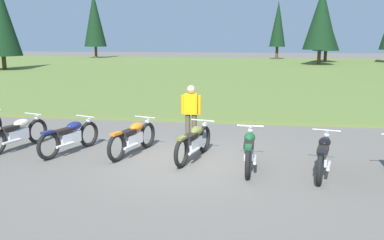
% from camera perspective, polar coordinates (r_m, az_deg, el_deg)
% --- Properties ---
extents(ground_plane, '(140.00, 140.00, 0.00)m').
position_cam_1_polar(ground_plane, '(9.86, -0.52, -5.82)').
color(ground_plane, '#605B54').
extents(grass_moorland, '(80.00, 44.00, 0.10)m').
position_cam_1_polar(grass_moorland, '(35.95, 6.14, 6.89)').
color(grass_moorland, '#5B7033').
rests_on(grass_moorland, ground).
extents(forest_treeline, '(45.34, 28.32, 8.94)m').
position_cam_1_polar(forest_treeline, '(44.05, 16.51, 12.89)').
color(forest_treeline, '#47331E').
rests_on(forest_treeline, ground).
extents(motorcycle_cream, '(0.83, 2.04, 0.88)m').
position_cam_1_polar(motorcycle_cream, '(11.77, -23.30, -1.71)').
color(motorcycle_cream, black).
rests_on(motorcycle_cream, ground).
extents(motorcycle_navy, '(0.92, 2.00, 0.88)m').
position_cam_1_polar(motorcycle_navy, '(10.94, -16.74, -2.20)').
color(motorcycle_navy, black).
rests_on(motorcycle_navy, ground).
extents(motorcycle_orange, '(0.83, 2.04, 0.88)m').
position_cam_1_polar(motorcycle_orange, '(10.46, -8.26, -2.44)').
color(motorcycle_orange, black).
rests_on(motorcycle_orange, ground).
extents(motorcycle_olive, '(0.78, 2.05, 0.88)m').
position_cam_1_polar(motorcycle_olive, '(9.93, 0.26, -3.08)').
color(motorcycle_olive, black).
rests_on(motorcycle_olive, ground).
extents(motorcycle_british_green, '(0.62, 2.10, 0.88)m').
position_cam_1_polar(motorcycle_british_green, '(9.35, 8.03, -4.13)').
color(motorcycle_british_green, black).
rests_on(motorcycle_british_green, ground).
extents(motorcycle_black, '(0.74, 2.07, 0.88)m').
position_cam_1_polar(motorcycle_black, '(9.30, 17.96, -4.67)').
color(motorcycle_black, black).
rests_on(motorcycle_black, ground).
extents(rider_with_back_turned, '(0.55, 0.23, 1.67)m').
position_cam_1_polar(rider_with_back_turned, '(11.10, -0.13, 1.19)').
color(rider_with_back_turned, '#4C4233').
rests_on(rider_with_back_turned, ground).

